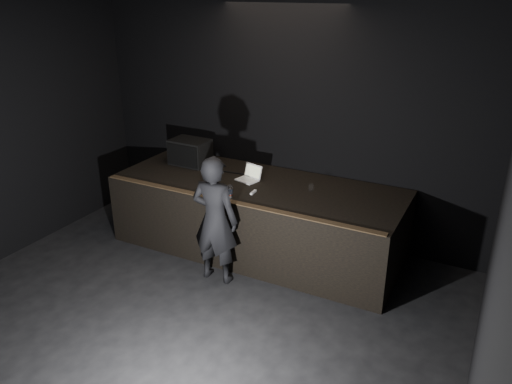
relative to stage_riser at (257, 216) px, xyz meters
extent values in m
plane|color=black|center=(0.00, -2.73, -0.50)|extent=(7.00, 7.00, 0.00)
cube|color=black|center=(0.00, 0.77, 1.25)|extent=(6.00, 0.10, 3.50)
cube|color=black|center=(3.00, -2.73, 1.25)|extent=(0.10, 7.00, 3.50)
cube|color=black|center=(0.00, 0.00, 0.00)|extent=(4.00, 1.50, 1.00)
cube|color=brown|center=(0.00, -0.71, 0.51)|extent=(3.92, 0.10, 0.01)
cube|color=black|center=(-1.27, 0.26, 0.69)|extent=(0.58, 0.41, 0.38)
cube|color=black|center=(-1.28, 0.05, 0.69)|extent=(0.53, 0.03, 0.32)
cylinder|color=black|center=(-0.67, 0.18, 0.51)|extent=(0.95, 0.11, 0.02)
cube|color=white|center=(-0.18, 0.02, 0.51)|extent=(0.34, 0.28, 0.01)
cube|color=silver|center=(-0.18, 0.02, 0.52)|extent=(0.27, 0.18, 0.00)
cube|color=white|center=(-0.14, 0.15, 0.61)|extent=(0.30, 0.14, 0.19)
cube|color=gold|center=(-0.15, 0.14, 0.61)|extent=(0.26, 0.11, 0.15)
cylinder|color=silver|center=(-0.08, -0.60, 0.58)|extent=(0.07, 0.07, 0.17)
cylinder|color=#1B4999|center=(-0.08, -0.60, 0.59)|extent=(0.07, 0.07, 0.07)
cylinder|color=maroon|center=(-0.08, -0.60, 0.55)|extent=(0.07, 0.07, 0.01)
cylinder|color=white|center=(0.75, 0.10, 0.54)|extent=(0.07, 0.07, 0.09)
cube|color=white|center=(0.11, -0.33, 0.51)|extent=(0.04, 0.14, 0.03)
imported|color=black|center=(-0.10, -0.95, 0.33)|extent=(0.62, 0.42, 1.66)
camera|label=1|loc=(2.91, -5.64, 3.01)|focal=35.00mm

